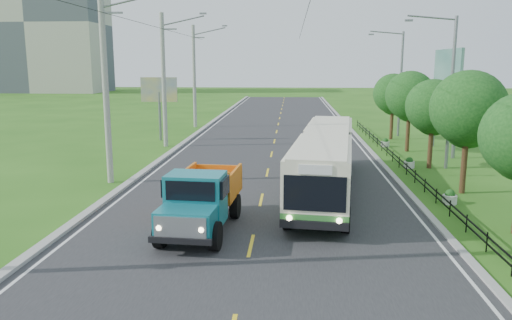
# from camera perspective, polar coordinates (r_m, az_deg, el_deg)

# --- Properties ---
(ground) EXTENTS (240.00, 240.00, 0.00)m
(ground) POSITION_cam_1_polar(r_m,az_deg,el_deg) (17.71, -0.58, -9.79)
(ground) COLOR #285B15
(ground) RESTS_ON ground
(road) EXTENTS (14.00, 120.00, 0.02)m
(road) POSITION_cam_1_polar(r_m,az_deg,el_deg) (37.07, 1.91, 1.20)
(road) COLOR #28282B
(road) RESTS_ON ground
(curb_left) EXTENTS (0.40, 120.00, 0.15)m
(curb_left) POSITION_cam_1_polar(r_m,az_deg,el_deg) (38.00, -9.01, 1.41)
(curb_left) COLOR #9E9E99
(curb_left) RESTS_ON ground
(curb_right) EXTENTS (0.30, 120.00, 0.10)m
(curb_right) POSITION_cam_1_polar(r_m,az_deg,el_deg) (37.49, 12.90, 1.10)
(curb_right) COLOR #9E9E99
(curb_right) RESTS_ON ground
(edge_line_left) EXTENTS (0.12, 120.00, 0.00)m
(edge_line_left) POSITION_cam_1_polar(r_m,az_deg,el_deg) (37.89, -8.20, 1.33)
(edge_line_left) COLOR silver
(edge_line_left) RESTS_ON road
(edge_line_right) EXTENTS (0.12, 120.00, 0.00)m
(edge_line_right) POSITION_cam_1_polar(r_m,az_deg,el_deg) (37.42, 12.14, 1.07)
(edge_line_right) COLOR silver
(edge_line_right) RESTS_ON road
(centre_dash) EXTENTS (0.12, 2.20, 0.00)m
(centre_dash) POSITION_cam_1_polar(r_m,az_deg,el_deg) (17.70, -0.58, -9.72)
(centre_dash) COLOR yellow
(centre_dash) RESTS_ON road
(railing_right) EXTENTS (0.04, 40.00, 0.60)m
(railing_right) POSITION_cam_1_polar(r_m,az_deg,el_deg) (31.79, 16.05, -0.32)
(railing_right) COLOR black
(railing_right) RESTS_ON ground
(pole_near) EXTENTS (3.51, 0.32, 10.00)m
(pole_near) POSITION_cam_1_polar(r_m,az_deg,el_deg) (27.28, -16.74, 8.01)
(pole_near) COLOR gray
(pole_near) RESTS_ON ground
(pole_mid) EXTENTS (3.51, 0.32, 10.00)m
(pole_mid) POSITION_cam_1_polar(r_m,az_deg,el_deg) (38.74, -10.45, 9.01)
(pole_mid) COLOR gray
(pole_mid) RESTS_ON ground
(pole_far) EXTENTS (3.51, 0.32, 10.00)m
(pole_far) POSITION_cam_1_polar(r_m,az_deg,el_deg) (50.45, -7.03, 9.51)
(pole_far) COLOR gray
(pole_far) RESTS_ON ground
(tree_third) EXTENTS (3.60, 3.62, 6.00)m
(tree_third) POSITION_cam_1_polar(r_m,az_deg,el_deg) (26.18, 23.10, 5.06)
(tree_third) COLOR #382314
(tree_third) RESTS_ON ground
(tree_fourth) EXTENTS (3.24, 3.31, 5.40)m
(tree_fourth) POSITION_cam_1_polar(r_m,az_deg,el_deg) (31.92, 19.59, 5.48)
(tree_fourth) COLOR #382314
(tree_fourth) RESTS_ON ground
(tree_fifth) EXTENTS (3.48, 3.52, 5.80)m
(tree_fifth) POSITION_cam_1_polar(r_m,az_deg,el_deg) (37.70, 17.21, 6.77)
(tree_fifth) COLOR #382314
(tree_fifth) RESTS_ON ground
(tree_back) EXTENTS (3.30, 3.36, 5.50)m
(tree_back) POSITION_cam_1_polar(r_m,az_deg,el_deg) (43.57, 15.42, 7.10)
(tree_back) COLOR #382314
(tree_back) RESTS_ON ground
(streetlight_mid) EXTENTS (3.02, 0.20, 9.07)m
(streetlight_mid) POSITION_cam_1_polar(r_m,az_deg,el_deg) (31.92, 21.18, 7.75)
(streetlight_mid) COLOR slate
(streetlight_mid) RESTS_ON ground
(streetlight_far) EXTENTS (3.02, 0.20, 9.07)m
(streetlight_far) POSITION_cam_1_polar(r_m,az_deg,el_deg) (45.49, 16.03, 8.79)
(streetlight_far) COLOR slate
(streetlight_far) RESTS_ON ground
(planter_near) EXTENTS (0.64, 0.64, 0.67)m
(planter_near) POSITION_cam_1_polar(r_m,az_deg,el_deg) (24.39, 21.27, -4.02)
(planter_near) COLOR silver
(planter_near) RESTS_ON ground
(planter_mid) EXTENTS (0.64, 0.64, 0.67)m
(planter_mid) POSITION_cam_1_polar(r_m,az_deg,el_deg) (31.93, 17.10, -0.36)
(planter_mid) COLOR silver
(planter_mid) RESTS_ON ground
(planter_far) EXTENTS (0.64, 0.64, 0.67)m
(planter_far) POSITION_cam_1_polar(r_m,az_deg,el_deg) (39.64, 14.55, 1.90)
(planter_far) COLOR silver
(planter_far) RESTS_ON ground
(billboard_left) EXTENTS (3.00, 0.20, 5.20)m
(billboard_left) POSITION_cam_1_polar(r_m,az_deg,el_deg) (42.00, -11.02, 7.45)
(billboard_left) COLOR slate
(billboard_left) RESTS_ON ground
(billboard_right) EXTENTS (0.24, 6.00, 7.30)m
(billboard_right) POSITION_cam_1_polar(r_m,az_deg,el_deg) (38.13, 21.00, 8.83)
(billboard_right) COLOR slate
(billboard_right) RESTS_ON ground
(apartment_near) EXTENTS (28.00, 14.00, 30.00)m
(apartment_near) POSITION_cam_1_polar(r_m,az_deg,el_deg) (125.24, -23.45, 14.05)
(apartment_near) COLOR #B7B2A3
(apartment_near) RESTS_ON ground
(bus) EXTENTS (4.18, 15.30, 2.92)m
(bus) POSITION_cam_1_polar(r_m,az_deg,el_deg) (24.88, 7.98, 0.38)
(bus) COLOR #368234
(bus) RESTS_ON ground
(dump_truck) EXTENTS (2.59, 5.85, 2.40)m
(dump_truck) POSITION_cam_1_polar(r_m,az_deg,el_deg) (18.99, -6.24, -4.11)
(dump_truck) COLOR #157682
(dump_truck) RESTS_ON ground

